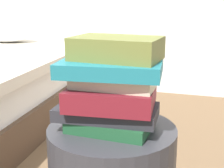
{
  "coord_description": "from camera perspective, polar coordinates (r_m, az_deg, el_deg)",
  "views": [
    {
      "loc": [
        0.26,
        -0.84,
        0.82
      ],
      "look_at": [
        0.0,
        0.0,
        0.58
      ],
      "focal_mm": 51.54,
      "sensor_mm": 36.0,
      "label": 1
    }
  ],
  "objects": [
    {
      "name": "book_forest",
      "position": [
        0.94,
        -0.2,
        -7.0
      ],
      "size": [
        0.24,
        0.17,
        0.03
      ],
      "primitive_type": "cube",
      "rotation": [
        0.0,
        0.0,
        -0.05
      ],
      "color": "#1E512D",
      "rests_on": "side_table"
    },
    {
      "name": "book_charcoal",
      "position": [
        0.93,
        -0.91,
        -4.95
      ],
      "size": [
        0.3,
        0.17,
        0.04
      ],
      "primitive_type": "cube",
      "rotation": [
        0.0,
        0.0,
        0.06
      ],
      "color": "#28282D",
      "rests_on": "book_forest"
    },
    {
      "name": "book_maroon",
      "position": [
        0.92,
        -0.2,
        -2.08
      ],
      "size": [
        0.26,
        0.23,
        0.06
      ],
      "primitive_type": "cube",
      "rotation": [
        0.0,
        0.0,
        0.1
      ],
      "color": "maroon",
      "rests_on": "book_charcoal"
    },
    {
      "name": "book_cream",
      "position": [
        0.91,
        0.7,
        0.83
      ],
      "size": [
        0.23,
        0.17,
        0.04
      ],
      "primitive_type": "cube",
      "rotation": [
        0.0,
        0.0,
        0.0
      ],
      "color": "beige",
      "rests_on": "book_maroon"
    },
    {
      "name": "book_teal",
      "position": [
        0.89,
        0.12,
        2.93
      ],
      "size": [
        0.3,
        0.22,
        0.04
      ],
      "primitive_type": "cube",
      "rotation": [
        0.0,
        0.0,
        0.11
      ],
      "color": "#1E727F",
      "rests_on": "book_cream"
    },
    {
      "name": "book_olive",
      "position": [
        0.9,
        0.8,
        6.35
      ],
      "size": [
        0.25,
        0.17,
        0.06
      ],
      "primitive_type": "cube",
      "rotation": [
        0.0,
        0.0,
        -0.08
      ],
      "color": "olive",
      "rests_on": "book_teal"
    }
  ]
}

